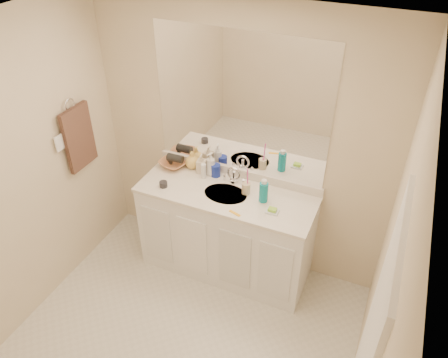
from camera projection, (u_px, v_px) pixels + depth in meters
The scene contains 28 objects.
floor at pixel (174, 355), 3.40m from camera, with size 2.60×2.60×0.00m, color silver.
ceiling at pixel (139, 52), 2.02m from camera, with size 2.60×2.60×0.02m, color white.
wall_back at pixel (240, 144), 3.68m from camera, with size 2.60×0.02×2.40m, color beige.
wall_left at pixel (4, 191), 3.14m from camera, with size 0.02×2.60×2.40m, color beige.
wall_right at pixel (376, 312), 2.28m from camera, with size 0.02×2.60×2.40m, color beige.
vanity_cabinet at pixel (226, 233), 3.92m from camera, with size 1.50×0.55×0.85m, color white.
countertop at pixel (226, 194), 3.67m from camera, with size 1.52×0.57×0.03m, color white.
backsplash at pixel (238, 172), 3.83m from camera, with size 1.52×0.03×0.08m, color silver.
sink_basin at pixel (225, 195), 3.65m from camera, with size 0.37×0.37×0.02m, color beige.
faucet at pixel (234, 177), 3.75m from camera, with size 0.02×0.02×0.11m, color silver.
mirror at pixel (240, 106), 3.47m from camera, with size 1.48×0.01×1.20m, color white.
blue_mug at pixel (216, 170), 3.83m from camera, with size 0.08×0.08×0.11m, color #152896.
tan_cup at pixel (246, 188), 3.63m from camera, with size 0.07×0.07×0.10m, color beige.
toothbrush at pixel (248, 179), 3.57m from camera, with size 0.01×0.01×0.21m, color #E63CA2.
mouthwash_bottle at pixel (264, 192), 3.52m from camera, with size 0.07×0.07×0.17m, color #0C8595.
soap_dish at pixel (272, 211), 3.45m from camera, with size 0.10×0.08×0.01m, color silver.
green_soap at pixel (272, 210), 3.44m from camera, with size 0.07×0.05×0.02m, color #91D333.
orange_comb at pixel (235, 213), 3.44m from camera, with size 0.11×0.02×0.00m, color yellow.
dark_jar at pixel (163, 184), 3.72m from camera, with size 0.07×0.07×0.05m, color #252429.
extra_white_bottle at pixel (204, 171), 3.80m from camera, with size 0.04×0.04×0.14m, color white.
soap_bottle_white at pixel (211, 164), 3.82m from camera, with size 0.08×0.09×0.22m, color white.
soap_bottle_cream at pixel (202, 163), 3.86m from camera, with size 0.08×0.08×0.18m, color beige.
soap_bottle_yellow at pixel (192, 160), 3.92m from camera, with size 0.13×0.13×0.16m, color #E3BB58.
wicker_basket at pixel (174, 163), 3.97m from camera, with size 0.24×0.24×0.06m, color #B26F48.
hair_dryer at pixel (175, 158), 3.93m from camera, with size 0.07×0.07×0.15m, color black.
towel_ring at pixel (70, 105), 3.51m from camera, with size 0.11×0.11×0.01m, color silver.
hand_towel at pixel (79, 138), 3.67m from camera, with size 0.04×0.32×0.55m, color black.
switch_plate at pixel (59, 143), 3.50m from camera, with size 0.01×0.09×0.13m, color white.
Camera 1 is at (1.16, -1.66, 3.09)m, focal length 35.00 mm.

